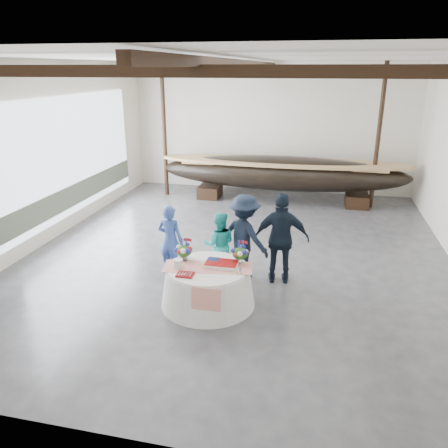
# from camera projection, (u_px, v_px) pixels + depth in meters

# --- Properties ---
(floor) EXTENTS (10.00, 12.00, 0.01)m
(floor) POSITION_uv_depth(u_px,v_px,m) (239.00, 251.00, 10.82)
(floor) COLOR #3D3D42
(floor) RESTS_ON ground
(wall_back) EXTENTS (10.00, 0.02, 4.50)m
(wall_back) POSITION_uv_depth(u_px,v_px,m) (271.00, 128.00, 15.57)
(wall_back) COLOR silver
(wall_back) RESTS_ON ground
(wall_front) EXTENTS (10.00, 0.02, 4.50)m
(wall_front) POSITION_uv_depth(u_px,v_px,m) (134.00, 276.00, 4.55)
(wall_front) COLOR silver
(wall_front) RESTS_ON ground
(wall_left) EXTENTS (0.02, 12.00, 4.50)m
(wall_left) POSITION_uv_depth(u_px,v_px,m) (47.00, 153.00, 11.08)
(wall_left) COLOR silver
(wall_left) RESTS_ON ground
(ceiling) EXTENTS (10.00, 12.00, 0.01)m
(ceiling) POSITION_uv_depth(u_px,v_px,m) (242.00, 58.00, 9.29)
(ceiling) COLOR white
(ceiling) RESTS_ON wall_back
(pavilion_structure) EXTENTS (9.80, 11.76, 4.50)m
(pavilion_structure) POSITION_uv_depth(u_px,v_px,m) (247.00, 81.00, 10.19)
(pavilion_structure) COLOR black
(pavilion_structure) RESTS_ON ground
(open_bay) EXTENTS (0.03, 7.00, 3.20)m
(open_bay) POSITION_uv_depth(u_px,v_px,m) (72.00, 162.00, 12.13)
(open_bay) COLOR silver
(open_bay) RESTS_ON ground
(longboat_display) EXTENTS (8.27, 1.65, 1.55)m
(longboat_display) POSITION_uv_depth(u_px,v_px,m) (282.00, 173.00, 14.54)
(longboat_display) COLOR black
(longboat_display) RESTS_ON ground
(banquet_table) EXTENTS (1.80, 1.80, 0.77)m
(banquet_table) POSITION_uv_depth(u_px,v_px,m) (208.00, 286.00, 8.31)
(banquet_table) COLOR white
(banquet_table) RESTS_ON ground
(tabletop_items) EXTENTS (1.72, 1.00, 0.40)m
(tabletop_items) POSITION_uv_depth(u_px,v_px,m) (209.00, 256.00, 8.30)
(tabletop_items) COLOR red
(tabletop_items) RESTS_ON banquet_table
(guest_woman_blue) EXTENTS (0.61, 0.44, 1.56)m
(guest_woman_blue) POSITION_uv_depth(u_px,v_px,m) (170.00, 240.00, 9.46)
(guest_woman_blue) COLOR #2B468A
(guest_woman_blue) RESTS_ON ground
(guest_woman_teal) EXTENTS (0.79, 0.67, 1.44)m
(guest_woman_teal) POSITION_uv_depth(u_px,v_px,m) (219.00, 245.00, 9.35)
(guest_woman_teal) COLOR #22B1A9
(guest_woman_teal) RESTS_ON ground
(guest_man_left) EXTENTS (1.37, 1.17, 1.84)m
(guest_man_left) POSITION_uv_depth(u_px,v_px,m) (244.00, 236.00, 9.27)
(guest_man_left) COLOR black
(guest_man_left) RESTS_ON ground
(guest_man_right) EXTENTS (1.19, 0.61, 1.95)m
(guest_man_right) POSITION_uv_depth(u_px,v_px,m) (281.00, 239.00, 8.99)
(guest_man_right) COLOR black
(guest_man_right) RESTS_ON ground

